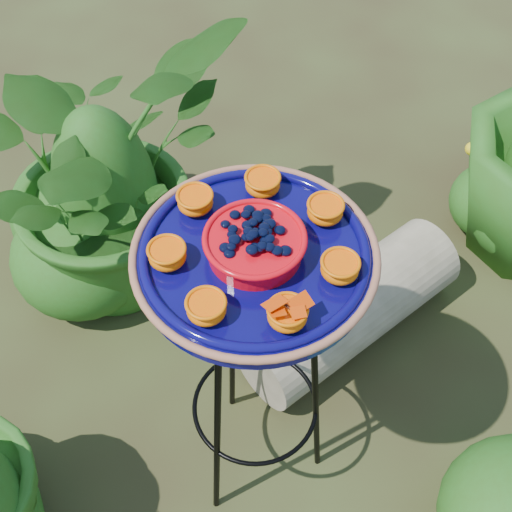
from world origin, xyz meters
The scene contains 5 objects.
ground_plane centered at (0.00, 0.00, 0.00)m, with size 20.00×20.00×0.00m, color #2E2114.
tripod_stand centered at (-0.13, -0.07, 0.48)m, with size 0.38×0.38×0.80m.
feeder_dish centered at (-0.13, -0.07, 0.83)m, with size 0.52×0.52×0.09m.
driftwood_log centered at (0.15, 0.30, 0.11)m, with size 0.22×0.22×0.66m, color tan.
shrub_back_left centered at (-0.53, 0.57, 0.41)m, with size 0.74×0.64×0.82m, color #275416.
Camera 1 is at (-0.14, -0.82, 1.77)m, focal length 50.00 mm.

